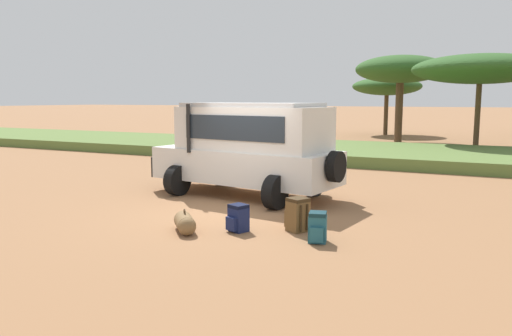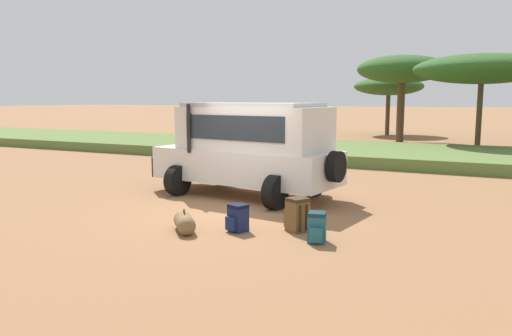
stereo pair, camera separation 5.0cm
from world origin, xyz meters
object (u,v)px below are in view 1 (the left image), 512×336
Objects in this scene: backpack_beside_front_wheel at (318,228)px; acacia_tree_centre_back at (480,69)px; duffel_bag_low_black_case at (300,214)px; duffel_bag_soft_canvas at (185,223)px; safari_vehicle at (249,147)px; backpack_cluster_center at (297,215)px; acacia_tree_left_mid at (401,70)px; backpack_near_rear_wheel at (238,218)px; acacia_tree_far_left at (387,87)px.

backpack_beside_front_wheel is 0.08× the size of acacia_tree_centre_back.
duffel_bag_soft_canvas is (-1.70, -1.71, 0.01)m from duffel_bag_low_black_case.
safari_vehicle is 4.59m from backpack_beside_front_wheel.
backpack_cluster_center is 0.13× the size of acacia_tree_left_mid.
duffel_bag_soft_canvas is at bearing -152.16° from backpack_near_rear_wheel.
duffel_bag_soft_canvas is (0.52, -3.72, -1.12)m from safari_vehicle.
backpack_near_rear_wheel is at bearing -152.77° from backpack_cluster_center.
safari_vehicle reaches higher than backpack_cluster_center.
duffel_bag_soft_canvas is at bearing -103.10° from acacia_tree_centre_back.
safari_vehicle is 1.05× the size of acacia_tree_far_left.
duffel_bag_soft_canvas is 0.15× the size of acacia_tree_left_mid.
acacia_tree_left_mid is (1.90, -5.55, 0.83)m from acacia_tree_far_left.
duffel_bag_soft_canvas reaches higher than duffel_bag_low_black_case.
safari_vehicle is 19.10m from acacia_tree_left_mid.
acacia_tree_left_mid is 6.10m from acacia_tree_centre_back.
duffel_bag_soft_canvas is at bearing -152.48° from backpack_cluster_center.
backpack_near_rear_wheel is at bearing -83.88° from acacia_tree_far_left.
duffel_bag_soft_canvas is 0.12× the size of acacia_tree_centre_back.
safari_vehicle is 3.92m from duffel_bag_soft_canvas.
backpack_beside_front_wheel is at bearing 10.11° from duffel_bag_soft_canvas.
backpack_cluster_center reaches higher than duffel_bag_soft_canvas.
acacia_tree_centre_back is at bearing 76.90° from duffel_bag_soft_canvas.
duffel_bag_soft_canvas is 19.28m from acacia_tree_centre_back.
acacia_tree_far_left is at bearing 96.12° from backpack_near_rear_wheel.
backpack_near_rear_wheel is 22.49m from acacia_tree_left_mid.
acacia_tree_left_mid reaches higher than backpack_near_rear_wheel.
backpack_beside_front_wheel is 0.10× the size of acacia_tree_left_mid.
acacia_tree_left_mid reaches higher than duffel_bag_low_black_case.
backpack_near_rear_wheel is 0.66× the size of duffel_bag_low_black_case.
duffel_bag_soft_canvas is at bearing -169.89° from backpack_beside_front_wheel.
acacia_tree_centre_back is at bearing 79.34° from backpack_near_rear_wheel.
backpack_cluster_center is at bearing 27.52° from duffel_bag_soft_canvas.
duffel_bag_low_black_case is at bearing -42.28° from safari_vehicle.
duffel_bag_soft_canvas is (-1.93, -1.00, -0.15)m from backpack_cluster_center.
backpack_near_rear_wheel reaches higher than duffel_bag_soft_canvas.
acacia_tree_far_left is (-1.54, 24.42, 2.10)m from safari_vehicle.
backpack_cluster_center is 2.18m from duffel_bag_soft_canvas.
backpack_near_rear_wheel is 0.68× the size of duffel_bag_soft_canvas.
backpack_cluster_center is at bearing 27.23° from backpack_near_rear_wheel.
backpack_near_rear_wheel is 1.03m from duffel_bag_soft_canvas.
acacia_tree_centre_back is at bearing 71.90° from safari_vehicle.
backpack_beside_front_wheel reaches higher than duffel_bag_low_black_case.
backpack_cluster_center is 1.24× the size of backpack_near_rear_wheel.
backpack_near_rear_wheel is 0.10× the size of acacia_tree_far_left.
backpack_beside_front_wheel is 0.70× the size of duffel_bag_soft_canvas.
backpack_beside_front_wheel is at bearing -42.55° from backpack_cluster_center.
backpack_beside_front_wheel is 1.51m from duffel_bag_low_black_case.
acacia_tree_far_left is at bearing 108.90° from acacia_tree_left_mid.
acacia_tree_centre_back is at bearing 81.21° from duffel_bag_low_black_case.
acacia_tree_left_mid reaches higher than acacia_tree_centre_back.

